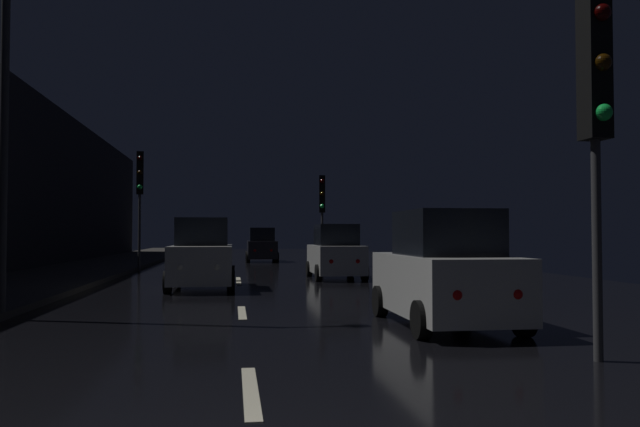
# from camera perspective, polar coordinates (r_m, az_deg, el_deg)

# --- Properties ---
(ground) EXTENTS (25.61, 84.00, 0.02)m
(ground) POSITION_cam_1_polar(r_m,az_deg,el_deg) (28.11, -7.45, -5.17)
(ground) COLOR black
(sidewalk_left) EXTENTS (4.40, 84.00, 0.15)m
(sidewalk_left) POSITION_cam_1_polar(r_m,az_deg,el_deg) (28.83, -20.74, -4.82)
(sidewalk_left) COLOR #33302D
(sidewalk_left) RESTS_ON ground
(lane_centerline) EXTENTS (0.16, 18.39, 0.01)m
(lane_centerline) POSITION_cam_1_polar(r_m,az_deg,el_deg) (15.97, -7.17, -7.63)
(lane_centerline) COLOR beige
(lane_centerline) RESTS_ON ground
(traffic_light_near_right) EXTENTS (0.32, 0.46, 4.72)m
(traffic_light_near_right) POSITION_cam_1_polar(r_m,az_deg,el_deg) (8.96, 23.57, 9.91)
(traffic_light_near_right) COLOR #38383A
(traffic_light_near_right) RESTS_ON ground
(traffic_light_far_left) EXTENTS (0.35, 0.48, 5.29)m
(traffic_light_far_left) POSITION_cam_1_polar(r_m,az_deg,el_deg) (29.17, -15.92, 2.63)
(traffic_light_far_left) COLOR #38383A
(traffic_light_far_left) RESTS_ON ground
(traffic_light_far_right) EXTENTS (0.35, 0.47, 4.62)m
(traffic_light_far_right) POSITION_cam_1_polar(r_m,az_deg,el_deg) (32.28, 0.20, 1.17)
(traffic_light_far_right) COLOR #38383A
(traffic_light_far_right) RESTS_ON ground
(streetlamp_overhead) EXTENTS (1.70, 0.44, 8.52)m
(streetlamp_overhead) POSITION_cam_1_polar(r_m,az_deg,el_deg) (13.79, -24.80, 14.73)
(streetlamp_overhead) COLOR #2D2D30
(streetlamp_overhead) RESTS_ON ground
(car_approaching_headlights) EXTENTS (1.92, 4.15, 2.09)m
(car_approaching_headlights) POSITION_cam_1_polar(r_m,az_deg,el_deg) (19.09, -10.56, -3.82)
(car_approaching_headlights) COLOR silver
(car_approaching_headlights) RESTS_ON ground
(car_parked_right_far) EXTENTS (1.81, 3.92, 1.97)m
(car_parked_right_far) POSITION_cam_1_polar(r_m,az_deg,el_deg) (23.05, 1.41, -3.65)
(car_parked_right_far) COLOR silver
(car_parked_right_far) RESTS_ON ground
(car_parked_right_near) EXTENTS (1.86, 4.02, 2.03)m
(car_parked_right_near) POSITION_cam_1_polar(r_m,az_deg,el_deg) (11.41, 11.12, -5.28)
(car_parked_right_near) COLOR silver
(car_parked_right_near) RESTS_ON ground
(car_distant_taillights) EXTENTS (1.83, 3.96, 1.99)m
(car_distant_taillights) POSITION_cam_1_polar(r_m,az_deg,el_deg) (37.39, -5.27, -2.95)
(car_distant_taillights) COLOR black
(car_distant_taillights) RESTS_ON ground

